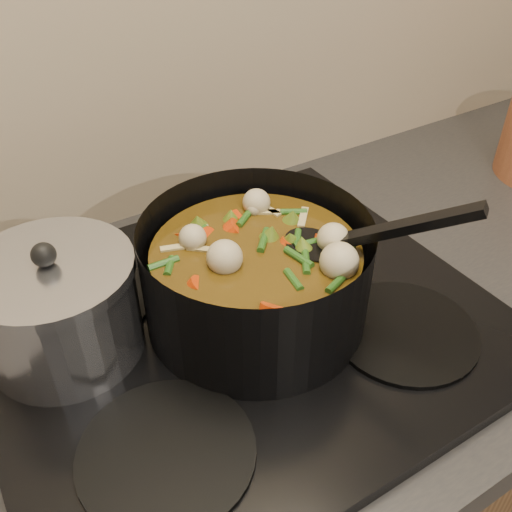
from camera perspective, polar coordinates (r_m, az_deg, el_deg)
counter at (r=1.11m, az=-1.23°, el=-24.12°), size 2.64×0.64×0.91m
stovetop at (r=0.73m, az=-1.71°, el=-6.70°), size 0.62×0.54×0.03m
stockpot at (r=0.69m, az=0.05°, el=-2.04°), size 0.36×0.36×0.20m
saucepan at (r=0.69m, az=-19.13°, el=-4.88°), size 0.19×0.19×0.15m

